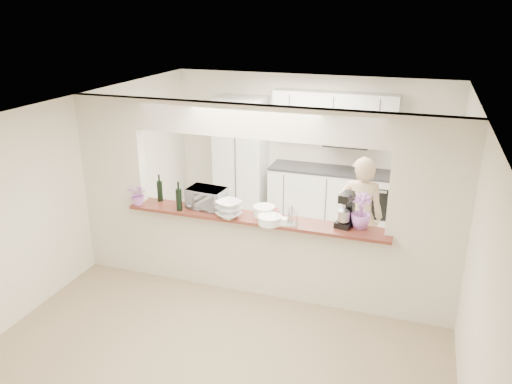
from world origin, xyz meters
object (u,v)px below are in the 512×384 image
at_px(refrigerator, 427,185).
at_px(stand_mixer, 346,211).
at_px(person, 360,217).
at_px(toaster_oven, 207,198).

bearing_deg(refrigerator, stand_mixer, -109.70).
bearing_deg(person, refrigerator, -121.02).
height_order(toaster_oven, stand_mixer, stand_mixer).
bearing_deg(toaster_oven, stand_mixer, 5.76).
xyz_separation_m(refrigerator, toaster_oven, (-2.75, -2.60, 0.37)).
bearing_deg(person, toaster_oven, 19.72).
bearing_deg(stand_mixer, toaster_oven, -179.56).
distance_m(stand_mixer, person, 0.96).
relative_size(toaster_oven, person, 0.28).
relative_size(refrigerator, stand_mixer, 4.02).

